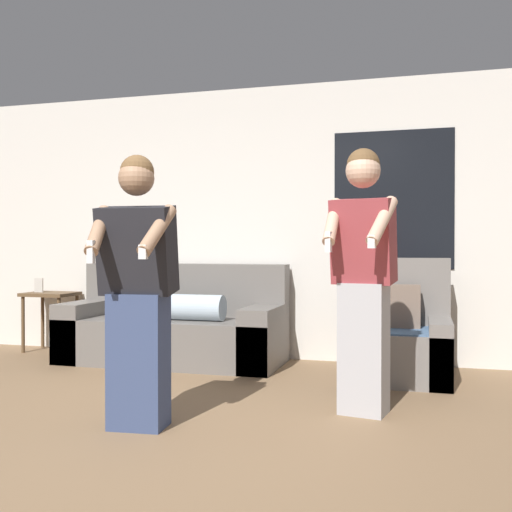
{
  "coord_description": "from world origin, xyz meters",
  "views": [
    {
      "loc": [
        1.51,
        -2.63,
        1.09
      ],
      "look_at": [
        0.49,
        1.02,
        1.05
      ],
      "focal_mm": 42.0,
      "sensor_mm": 36.0,
      "label": 1
    }
  ],
  "objects_px": {
    "person_right": "(363,277)",
    "couch": "(174,328)",
    "side_table": "(50,302)",
    "armchair": "(398,339)",
    "person_left": "(138,291)"
  },
  "relations": [
    {
      "from": "armchair",
      "to": "person_right",
      "type": "bearing_deg",
      "value": -98.64
    },
    {
      "from": "armchair",
      "to": "person_left",
      "type": "distance_m",
      "value": 2.43
    },
    {
      "from": "person_right",
      "to": "couch",
      "type": "bearing_deg",
      "value": 145.05
    },
    {
      "from": "couch",
      "to": "person_right",
      "type": "bearing_deg",
      "value": -34.95
    },
    {
      "from": "couch",
      "to": "armchair",
      "type": "xyz_separation_m",
      "value": [
        2.11,
        -0.17,
        0.0
      ]
    },
    {
      "from": "couch",
      "to": "armchair",
      "type": "bearing_deg",
      "value": -4.55
    },
    {
      "from": "couch",
      "to": "person_right",
      "type": "height_order",
      "value": "person_right"
    },
    {
      "from": "couch",
      "to": "person_left",
      "type": "bearing_deg",
      "value": -72.42
    },
    {
      "from": "couch",
      "to": "armchair",
      "type": "height_order",
      "value": "armchair"
    },
    {
      "from": "person_left",
      "to": "person_right",
      "type": "height_order",
      "value": "person_right"
    },
    {
      "from": "person_left",
      "to": "person_right",
      "type": "bearing_deg",
      "value": 28.2
    },
    {
      "from": "side_table",
      "to": "person_right",
      "type": "relative_size",
      "value": 0.44
    },
    {
      "from": "couch",
      "to": "side_table",
      "type": "xyz_separation_m",
      "value": [
        -1.51,
        0.19,
        0.2
      ]
    },
    {
      "from": "armchair",
      "to": "person_left",
      "type": "bearing_deg",
      "value": -128.06
    },
    {
      "from": "person_right",
      "to": "side_table",
      "type": "bearing_deg",
      "value": 155.87
    }
  ]
}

